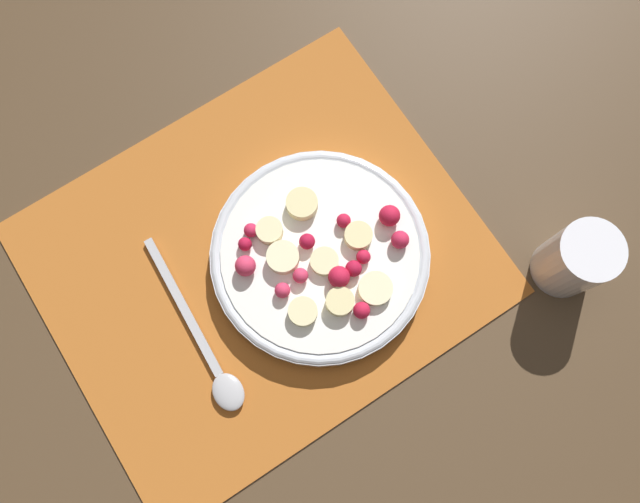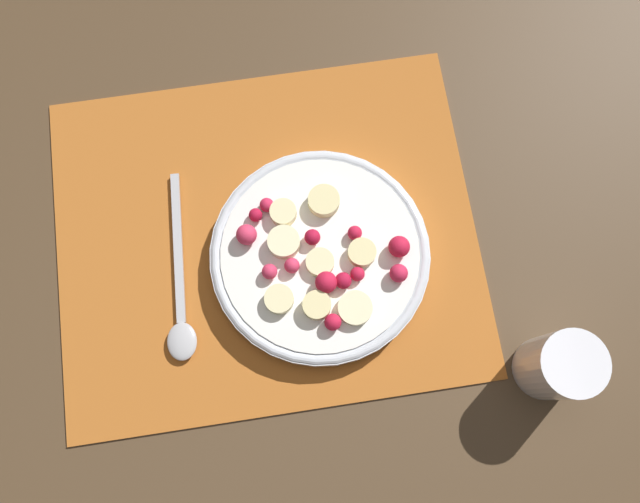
{
  "view_description": "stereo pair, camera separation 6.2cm",
  "coord_description": "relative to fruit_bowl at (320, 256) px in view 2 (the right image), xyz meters",
  "views": [
    {
      "loc": [
        0.03,
        0.16,
        0.64
      ],
      "look_at": [
        -0.05,
        0.03,
        0.04
      ],
      "focal_mm": 35.0,
      "sensor_mm": 36.0,
      "label": 1
    },
    {
      "loc": [
        -0.03,
        0.18,
        0.64
      ],
      "look_at": [
        -0.05,
        0.03,
        0.04
      ],
      "focal_mm": 35.0,
      "sensor_mm": 36.0,
      "label": 2
    }
  ],
  "objects": [
    {
      "name": "ground_plane",
      "position": [
        0.05,
        -0.04,
        -0.02
      ],
      "size": [
        3.0,
        3.0,
        0.0
      ],
      "primitive_type": "plane",
      "color": "#4C3823"
    },
    {
      "name": "fruit_bowl",
      "position": [
        0.0,
        0.0,
        0.0
      ],
      "size": [
        0.23,
        0.23,
        0.05
      ],
      "color": "silver",
      "rests_on": "placemat"
    },
    {
      "name": "drinking_glass",
      "position": [
        -0.21,
        0.15,
        0.02
      ],
      "size": [
        0.06,
        0.06,
        0.09
      ],
      "color": "white",
      "rests_on": "ground_plane"
    },
    {
      "name": "spoon",
      "position": [
        0.15,
        0.03,
        -0.01
      ],
      "size": [
        0.03,
        0.2,
        0.01
      ],
      "rotation": [
        0.0,
        0.0,
        7.8
      ],
      "color": "#B2B2B7",
      "rests_on": "placemat"
    },
    {
      "name": "placemat",
      "position": [
        0.05,
        -0.04,
        -0.02
      ],
      "size": [
        0.44,
        0.37,
        0.01
      ],
      "color": "#B26023",
      "rests_on": "ground_plane"
    }
  ]
}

